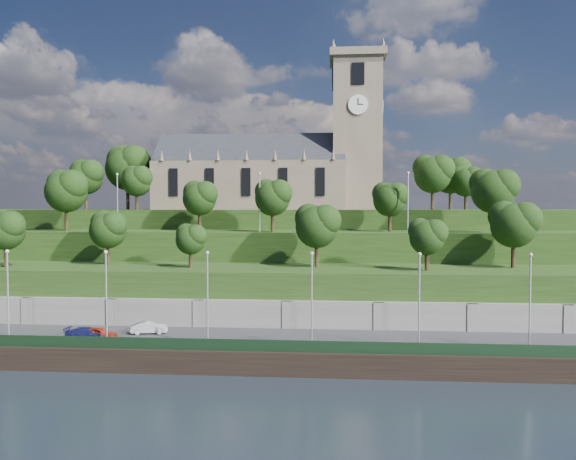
# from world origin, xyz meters

# --- Properties ---
(ground) EXTENTS (320.00, 320.00, 0.00)m
(ground) POSITION_xyz_m (0.00, 0.00, 0.00)
(ground) COLOR black
(ground) RESTS_ON ground
(promenade) EXTENTS (160.00, 12.00, 2.00)m
(promenade) POSITION_xyz_m (0.00, 6.00, 1.00)
(promenade) COLOR #2D2D30
(promenade) RESTS_ON ground
(quay_wall) EXTENTS (160.00, 0.50, 2.20)m
(quay_wall) POSITION_xyz_m (0.00, -0.05, 1.10)
(quay_wall) COLOR black
(quay_wall) RESTS_ON ground
(fence) EXTENTS (160.00, 0.10, 1.20)m
(fence) POSITION_xyz_m (0.00, 0.60, 2.60)
(fence) COLOR black
(fence) RESTS_ON promenade
(retaining_wall) EXTENTS (160.00, 2.10, 5.00)m
(retaining_wall) POSITION_xyz_m (0.00, 11.97, 2.50)
(retaining_wall) COLOR slate
(retaining_wall) RESTS_ON ground
(embankment_lower) EXTENTS (160.00, 12.00, 8.00)m
(embankment_lower) POSITION_xyz_m (0.00, 18.00, 4.00)
(embankment_lower) COLOR #1E3712
(embankment_lower) RESTS_ON ground
(embankment_upper) EXTENTS (160.00, 10.00, 12.00)m
(embankment_upper) POSITION_xyz_m (0.00, 29.00, 6.00)
(embankment_upper) COLOR #1E3712
(embankment_upper) RESTS_ON ground
(hilltop) EXTENTS (160.00, 32.00, 15.00)m
(hilltop) POSITION_xyz_m (0.00, 50.00, 7.50)
(hilltop) COLOR #1E3712
(hilltop) RESTS_ON ground
(church) EXTENTS (38.60, 12.35, 27.60)m
(church) POSITION_xyz_m (0.79, 45.98, 22.52)
(church) COLOR brown
(church) RESTS_ON hilltop
(trees_lower) EXTENTS (67.95, 9.13, 8.20)m
(trees_lower) POSITION_xyz_m (3.69, 18.44, 12.97)
(trees_lower) COLOR black
(trees_lower) RESTS_ON embankment_lower
(trees_upper) EXTENTS (66.24, 8.34, 8.87)m
(trees_upper) POSITION_xyz_m (1.49, 28.03, 17.48)
(trees_upper) COLOR black
(trees_upper) RESTS_ON embankment_upper
(trees_hilltop) EXTENTS (69.27, 15.55, 11.62)m
(trees_hilltop) POSITION_xyz_m (-3.54, 45.53, 21.53)
(trees_hilltop) COLOR black
(trees_hilltop) RESTS_ON hilltop
(lamp_posts_promenade) EXTENTS (60.36, 0.36, 9.22)m
(lamp_posts_promenade) POSITION_xyz_m (-2.00, 2.50, 7.23)
(lamp_posts_promenade) COLOR #B2B2B7
(lamp_posts_promenade) RESTS_ON promenade
(lamp_posts_upper) EXTENTS (40.36, 0.36, 8.15)m
(lamp_posts_upper) POSITION_xyz_m (0.00, 26.00, 16.68)
(lamp_posts_upper) COLOR #B2B2B7
(lamp_posts_upper) RESTS_ON embankment_upper
(car_left) EXTENTS (3.84, 1.61, 1.30)m
(car_left) POSITION_xyz_m (-13.54, 4.18, 2.65)
(car_left) COLOR maroon
(car_left) RESTS_ON promenade
(car_middle) EXTENTS (4.00, 2.15, 1.25)m
(car_middle) POSITION_xyz_m (-9.42, 7.44, 2.63)
(car_middle) COLOR #9D9DA1
(car_middle) RESTS_ON promenade
(car_right) EXTENTS (4.42, 1.85, 1.28)m
(car_right) POSITION_xyz_m (-14.67, 4.06, 2.64)
(car_right) COLOR #16184E
(car_right) RESTS_ON promenade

